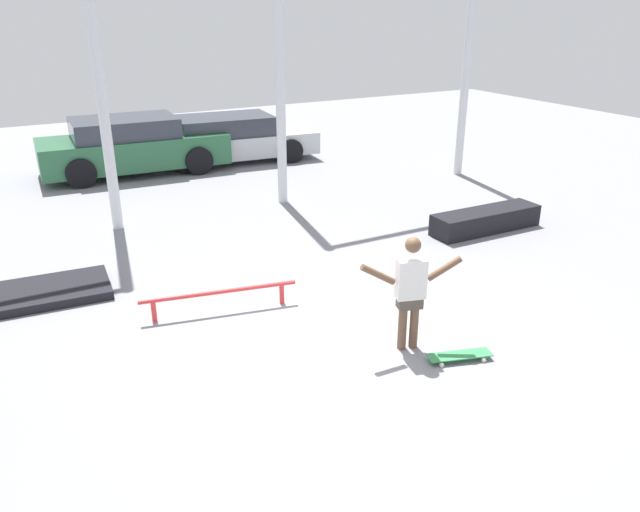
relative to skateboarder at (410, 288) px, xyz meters
name	(u,v)px	position (x,y,z in m)	size (l,w,h in m)	color
ground_plane	(345,332)	(-0.49, 0.72, -0.84)	(36.00, 36.00, 0.00)	gray
skateboarder	(410,288)	(0.00, 0.00, 0.00)	(1.27, 0.45, 1.50)	brown
skateboard	(460,355)	(0.39, -0.56, -0.77)	(0.83, 0.43, 0.08)	#338C4C
grind_box	(486,220)	(3.91, 2.85, -0.63)	(2.27, 0.59, 0.41)	black
manual_pad	(32,294)	(-4.06, 3.81, -0.77)	(2.21, 1.11, 0.14)	black
grind_rail	(219,295)	(-1.76, 2.06, -0.56)	(2.18, 0.48, 0.35)	red
canopy_support_right	(383,11)	(3.74, 6.37, 3.05)	(5.12, 0.20, 6.54)	silver
parked_car_green	(132,146)	(-0.98, 10.43, -0.14)	(4.63, 2.16, 1.41)	#28603D
parked_car_silver	(230,139)	(1.63, 10.43, -0.23)	(4.67, 2.19, 1.23)	#B7BABF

